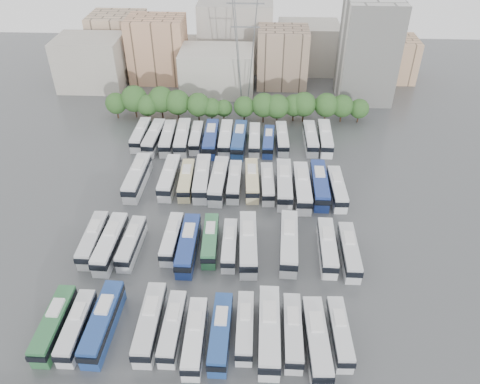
{
  "coord_description": "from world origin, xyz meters",
  "views": [
    {
      "loc": [
        6.4,
        -64.33,
        55.02
      ],
      "look_at": [
        2.86,
        7.19,
        3.0
      ],
      "focal_mm": 35.0,
      "sensor_mm": 36.0,
      "label": 1
    }
  ],
  "objects_px": {
    "bus_r0_s1": "(77,326)",
    "bus_r3_s6": "(226,138)",
    "bus_r3_s10": "(282,138)",
    "bus_r0_s6": "(195,337)",
    "bus_r1_s8": "(248,243)",
    "bus_r2_s10": "(284,184)",
    "bus_r2_s1": "(137,177)",
    "bus_r2_s5": "(202,178)",
    "bus_r2_s12": "(319,184)",
    "bus_r3_s3": "(183,137)",
    "bus_r3_s0": "(141,134)",
    "bus_r1_s4": "(172,238)",
    "bus_r2_s4": "(186,180)",
    "bus_r3_s5": "(211,138)",
    "bus_r1_s7": "(230,245)",
    "bus_r1_s13": "(349,251)",
    "electricity_pylon": "(245,37)",
    "bus_r1_s10": "(289,242)",
    "bus_r3_s2": "(168,138)",
    "bus_r3_s8": "(254,139)",
    "bus_r0_s11": "(317,340)",
    "bus_r0_s12": "(340,333)",
    "bus_r3_s4": "(196,137)",
    "bus_r3_s9": "(269,141)",
    "bus_r1_s2": "(132,243)",
    "bus_r0_s10": "(293,332)",
    "bus_r2_s3": "(169,177)",
    "bus_r0_s2": "(103,322)",
    "bus_r0_s4": "(150,323)",
    "bus_r2_s9": "(267,183)",
    "bus_r0_s5": "(173,327)",
    "bus_r1_s1": "(111,243)",
    "bus_r0_s7": "(221,332)",
    "bus_r3_s12": "(311,138)",
    "bus_r3_s1": "(154,137)",
    "bus_r2_s6": "(219,180)",
    "bus_r2_s8": "(252,180)",
    "bus_r3_s7": "(239,139)",
    "bus_r2_s7": "(234,181)",
    "bus_r2_s13": "(337,188)",
    "bus_r1_s6": "(210,240)",
    "bus_r1_s0": "(93,239)",
    "bus_r3_s13": "(325,138)",
    "bus_r0_s9": "(269,330)",
    "apartment_tower": "(368,51)",
    "bus_r1_s12": "(327,247)"
  },
  "relations": [
    {
      "from": "bus_r2_s12",
      "to": "bus_r3_s3",
      "type": "distance_m",
      "value": 34.6
    },
    {
      "from": "bus_r2_s7",
      "to": "bus_r2_s13",
      "type": "relative_size",
      "value": 0.96
    },
    {
      "from": "bus_r2_s4",
      "to": "bus_r3_s10",
      "type": "distance_m",
      "value": 26.52
    },
    {
      "from": "bus_r0_s2",
      "to": "bus_r2_s9",
      "type": "relative_size",
      "value": 1.14
    },
    {
      "from": "bus_r0_s11",
      "to": "bus_r0_s12",
      "type": "height_order",
      "value": "bus_r0_s11"
    },
    {
      "from": "bus_r2_s5",
      "to": "bus_r3_s0",
      "type": "bearing_deg",
      "value": 130.89
    },
    {
      "from": "bus_r1_s8",
      "to": "bus_r2_s10",
      "type": "distance_m",
      "value": 18.91
    },
    {
      "from": "bus_r3_s4",
      "to": "bus_r3_s9",
      "type": "relative_size",
      "value": 1.03
    },
    {
      "from": "bus_r2_s1",
      "to": "bus_r2_s5",
      "type": "height_order",
      "value": "bus_r2_s1"
    },
    {
      "from": "bus_r2_s8",
      "to": "bus_r2_s9",
      "type": "bearing_deg",
      "value": -18.92
    },
    {
      "from": "bus_r0_s5",
      "to": "bus_r2_s12",
      "type": "bearing_deg",
      "value": 57.15
    },
    {
      "from": "bus_r0_s4",
      "to": "bus_r3_s10",
      "type": "relative_size",
      "value": 1.06
    },
    {
      "from": "bus_r2_s8",
      "to": "bus_r3_s7",
      "type": "relative_size",
      "value": 0.92
    },
    {
      "from": "bus_r1_s7",
      "to": "bus_r1_s13",
      "type": "xyz_separation_m",
      "value": [
        19.86,
        -0.77,
        0.15
      ]
    },
    {
      "from": "bus_r0_s6",
      "to": "bus_r1_s10",
      "type": "height_order",
      "value": "bus_r1_s10"
    },
    {
      "from": "bus_r1_s4",
      "to": "bus_r2_s5",
      "type": "relative_size",
      "value": 0.83
    },
    {
      "from": "bus_r0_s2",
      "to": "bus_r0_s12",
      "type": "relative_size",
      "value": 1.19
    },
    {
      "from": "bus_r2_s3",
      "to": "bus_r2_s5",
      "type": "distance_m",
      "value": 6.67
    },
    {
      "from": "bus_r2_s3",
      "to": "bus_r0_s2",
      "type": "bearing_deg",
      "value": -94.39
    },
    {
      "from": "bus_r1_s6",
      "to": "bus_r3_s12",
      "type": "distance_m",
      "value": 40.86
    },
    {
      "from": "bus_r2_s5",
      "to": "bus_r0_s2",
      "type": "bearing_deg",
      "value": -107.1
    },
    {
      "from": "bus_r3_s12",
      "to": "bus_r3_s1",
      "type": "bearing_deg",
      "value": -178.76
    },
    {
      "from": "bus_r1_s0",
      "to": "bus_r3_s13",
      "type": "distance_m",
      "value": 56.49
    },
    {
      "from": "bus_r0_s1",
      "to": "bus_r3_s6",
      "type": "distance_m",
      "value": 56.24
    },
    {
      "from": "bus_r1_s1",
      "to": "bus_r1_s2",
      "type": "height_order",
      "value": "bus_r1_s1"
    },
    {
      "from": "bus_r0_s4",
      "to": "bus_r2_s12",
      "type": "height_order",
      "value": "bus_r2_s12"
    },
    {
      "from": "bus_r1_s4",
      "to": "bus_r3_s0",
      "type": "relative_size",
      "value": 0.93
    },
    {
      "from": "bus_r1_s12",
      "to": "bus_r2_s7",
      "type": "height_order",
      "value": "bus_r1_s12"
    },
    {
      "from": "bus_r0_s11",
      "to": "bus_r1_s1",
      "type": "bearing_deg",
      "value": 149.32
    },
    {
      "from": "apartment_tower",
      "to": "bus_r3_s6",
      "type": "relative_size",
      "value": 2.07
    },
    {
      "from": "bus_r0_s7",
      "to": "bus_r2_s1",
      "type": "bearing_deg",
      "value": 119.11
    },
    {
      "from": "bus_r0_s10",
      "to": "bus_r1_s4",
      "type": "relative_size",
      "value": 1.04
    },
    {
      "from": "bus_r2_s4",
      "to": "bus_r3_s5",
      "type": "relative_size",
      "value": 0.88
    },
    {
      "from": "bus_r0_s12",
      "to": "bus_r1_s2",
      "type": "distance_m",
      "value": 36.85
    },
    {
      "from": "electricity_pylon",
      "to": "bus_r1_s10",
      "type": "height_order",
      "value": "electricity_pylon"
    },
    {
      "from": "bus_r0_s4",
      "to": "bus_r3_s8",
      "type": "relative_size",
      "value": 1.09
    },
    {
      "from": "bus_r0_s5",
      "to": "bus_r3_s6",
      "type": "height_order",
      "value": "bus_r3_s6"
    },
    {
      "from": "bus_r0_s9",
      "to": "bus_r1_s0",
      "type": "xyz_separation_m",
      "value": [
        -29.86,
        17.52,
        -0.24
      ]
    },
    {
      "from": "bus_r1_s7",
      "to": "bus_r3_s9",
      "type": "bearing_deg",
      "value": 78.57
    },
    {
      "from": "bus_r3_s10",
      "to": "bus_r0_s6",
      "type": "bearing_deg",
      "value": -105.25
    },
    {
      "from": "bus_r0_s1",
      "to": "bus_r3_s2",
      "type": "relative_size",
      "value": 0.91
    },
    {
      "from": "bus_r1_s7",
      "to": "bus_r3_s5",
      "type": "xyz_separation_m",
      "value": [
        -6.66,
        35.17,
        0.38
      ]
    },
    {
      "from": "electricity_pylon",
      "to": "bus_r1_s1",
      "type": "bearing_deg",
      "value": -109.52
    },
    {
      "from": "electricity_pylon",
      "to": "bus_r3_s0",
      "type": "xyz_separation_m",
      "value": [
        -23.48,
        -19.42,
        -16.83
      ]
    },
    {
      "from": "bus_r3_s1",
      "to": "bus_r1_s0",
      "type": "bearing_deg",
      "value": -92.79
    },
    {
      "from": "bus_r0_s6",
      "to": "bus_r2_s12",
      "type": "height_order",
      "value": "bus_r2_s12"
    },
    {
      "from": "bus_r2_s5",
      "to": "bus_r2_s6",
      "type": "relative_size",
      "value": 1.0
    },
    {
      "from": "bus_r3_s2",
      "to": "bus_r3_s8",
      "type": "bearing_deg",
      "value": -1.01
    },
    {
      "from": "bus_r1_s13",
      "to": "bus_r3_s1",
      "type": "relative_size",
      "value": 0.92
    },
    {
      "from": "bus_r1_s8",
      "to": "bus_r3_s12",
      "type": "distance_m",
      "value": 39.03
    }
  ]
}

